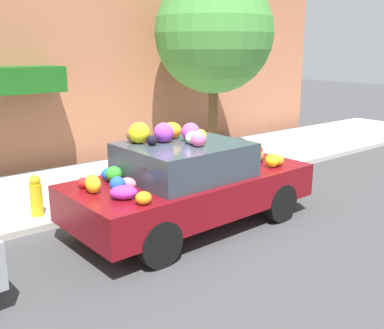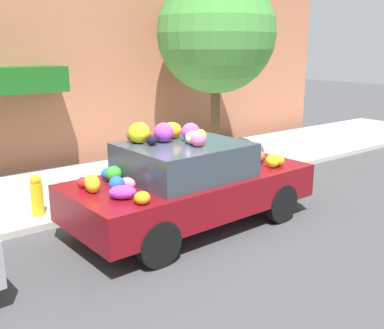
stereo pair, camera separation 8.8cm
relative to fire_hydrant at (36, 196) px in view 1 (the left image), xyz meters
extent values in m
plane|color=#424244|center=(1.93, -1.57, -0.46)|extent=(60.00, 60.00, 0.00)
cube|color=#B2ADA3|center=(1.93, 1.13, -0.40)|extent=(24.00, 3.20, 0.11)
cube|color=#B26B4C|center=(1.93, 3.38, 2.04)|extent=(18.00, 0.30, 5.00)
cylinder|color=brown|center=(5.17, 1.47, 0.68)|extent=(0.24, 0.24, 2.04)
sphere|color=#47933D|center=(5.17, 1.47, 2.72)|extent=(2.93, 2.93, 2.93)
cylinder|color=gold|center=(0.00, 0.00, -0.07)|extent=(0.20, 0.20, 0.55)
sphere|color=gold|center=(0.00, 0.00, 0.26)|extent=(0.18, 0.18, 0.18)
cube|color=maroon|center=(1.93, -1.74, 0.14)|extent=(4.09, 1.90, 0.55)
cube|color=#333D47|center=(1.76, -1.74, 0.69)|extent=(1.86, 1.62, 0.53)
cylinder|color=black|center=(3.15, -0.88, -0.13)|extent=(0.66, 0.20, 0.65)
cylinder|color=black|center=(3.20, -2.52, -0.13)|extent=(0.66, 0.20, 0.65)
cylinder|color=black|center=(0.65, -0.96, -0.13)|extent=(0.66, 0.20, 0.65)
cylinder|color=black|center=(0.70, -2.59, -0.13)|extent=(0.66, 0.20, 0.65)
sphere|color=red|center=(0.24, -1.35, 0.50)|extent=(0.21, 0.21, 0.16)
ellipsoid|color=orange|center=(1.84, -1.32, 1.08)|extent=(0.43, 0.43, 0.27)
sphere|color=blue|center=(0.53, -1.83, 0.54)|extent=(0.31, 0.31, 0.23)
ellipsoid|color=brown|center=(3.30, -1.49, 0.54)|extent=(0.24, 0.24, 0.23)
sphere|color=green|center=(3.10, -1.08, 0.51)|extent=(0.22, 0.22, 0.18)
sphere|color=pink|center=(1.78, -2.07, 1.06)|extent=(0.30, 0.30, 0.23)
ellipsoid|color=blue|center=(0.74, -1.27, 0.52)|extent=(0.42, 0.43, 0.21)
sphere|color=purple|center=(1.56, -1.50, 1.10)|extent=(0.32, 0.32, 0.31)
sphere|color=yellow|center=(0.32, -1.45, 0.50)|extent=(0.20, 0.20, 0.15)
ellipsoid|color=black|center=(1.28, -1.58, 1.03)|extent=(0.18, 0.18, 0.16)
ellipsoid|color=yellow|center=(1.97, -1.90, 1.06)|extent=(0.24, 0.20, 0.21)
ellipsoid|color=brown|center=(1.51, -1.43, 1.04)|extent=(0.23, 0.22, 0.17)
sphere|color=#905D30|center=(1.19, -1.22, 1.07)|extent=(0.34, 0.34, 0.25)
ellipsoid|color=red|center=(3.60, -1.56, 0.54)|extent=(0.36, 0.35, 0.23)
sphere|color=yellow|center=(1.22, -1.32, 1.11)|extent=(0.46, 0.46, 0.33)
ellipsoid|color=orange|center=(0.55, -2.47, 0.51)|extent=(0.28, 0.28, 0.17)
ellipsoid|color=pink|center=(0.69, -1.83, 0.52)|extent=(0.27, 0.29, 0.19)
sphere|color=purple|center=(1.94, -1.69, 1.10)|extent=(0.41, 0.41, 0.29)
ellipsoid|color=white|center=(1.84, -1.88, 1.05)|extent=(0.30, 0.28, 0.20)
sphere|color=green|center=(0.73, -1.37, 0.55)|extent=(0.26, 0.26, 0.25)
ellipsoid|color=orange|center=(3.41, -2.25, 0.52)|extent=(0.26, 0.27, 0.19)
ellipsoid|color=#AF35C8|center=(0.45, -2.13, 0.52)|extent=(0.44, 0.41, 0.19)
sphere|color=yellow|center=(3.24, -2.25, 0.54)|extent=(0.27, 0.27, 0.23)
sphere|color=brown|center=(3.31, -1.88, 0.53)|extent=(0.29, 0.29, 0.21)
ellipsoid|color=yellow|center=(0.25, -1.64, 0.55)|extent=(0.20, 0.28, 0.26)
camera|label=1|loc=(-2.37, -7.15, 2.38)|focal=42.00mm
camera|label=2|loc=(-2.30, -7.20, 2.38)|focal=42.00mm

